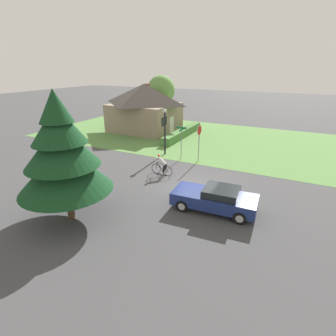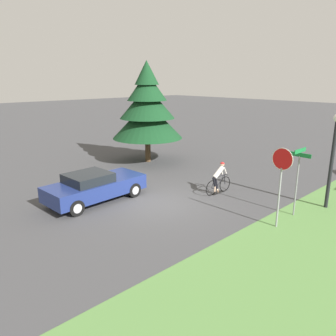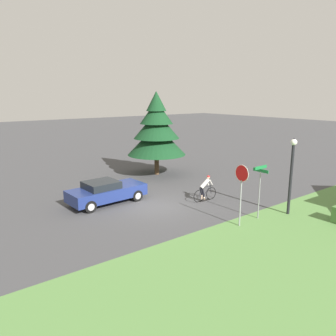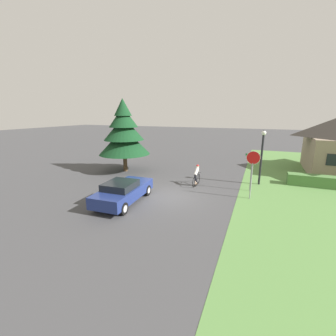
# 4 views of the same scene
# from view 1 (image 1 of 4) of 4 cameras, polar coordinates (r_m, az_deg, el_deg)

# --- Properties ---
(ground_plane) EXTENTS (140.00, 140.00, 0.00)m
(ground_plane) POSITION_cam_1_polar(r_m,az_deg,el_deg) (17.00, 5.92, -4.37)
(ground_plane) COLOR #424244
(grass_verge_right) EXTENTS (16.00, 36.00, 0.01)m
(grass_verge_right) POSITION_cam_1_polar(r_m,az_deg,el_deg) (29.02, 7.10, 6.59)
(grass_verge_right) COLOR #568442
(grass_verge_right) RESTS_ON ground
(cottage_house) EXTENTS (6.97, 7.95, 5.41)m
(cottage_house) POSITION_cam_1_polar(r_m,az_deg,el_deg) (31.73, -5.15, 13.11)
(cottage_house) COLOR gray
(cottage_house) RESTS_ON ground
(hedge_row) EXTENTS (8.70, 0.90, 0.83)m
(hedge_row) POSITION_cam_1_polar(r_m,az_deg,el_deg) (29.17, 3.21, 7.63)
(hedge_row) COLOR #4C7A3D
(hedge_row) RESTS_ON ground
(sedan_left_lane) EXTENTS (2.09, 4.56, 1.36)m
(sedan_left_lane) POSITION_cam_1_polar(r_m,az_deg,el_deg) (14.39, 10.23, -6.59)
(sedan_left_lane) COLOR navy
(sedan_left_lane) RESTS_ON ground
(cyclist) EXTENTS (0.44, 1.73, 1.52)m
(cyclist) POSITION_cam_1_polar(r_m,az_deg,el_deg) (18.68, -1.34, 0.58)
(cyclist) COLOR black
(cyclist) RESTS_ON ground
(stop_sign) EXTENTS (0.81, 0.07, 3.00)m
(stop_sign) POSITION_cam_1_polar(r_m,az_deg,el_deg) (21.07, 6.81, 7.00)
(stop_sign) COLOR gray
(stop_sign) RESTS_ON ground
(street_lamp) EXTENTS (0.33, 0.33, 4.06)m
(street_lamp) POSITION_cam_1_polar(r_m,az_deg,el_deg) (22.70, -0.68, 9.08)
(street_lamp) COLOR black
(street_lamp) RESTS_ON ground
(street_name_sign) EXTENTS (0.90, 0.90, 2.74)m
(street_name_sign) POSITION_cam_1_polar(r_m,az_deg,el_deg) (21.60, 2.92, 6.75)
(street_name_sign) COLOR gray
(street_name_sign) RESTS_ON ground
(conifer_tall_near) EXTENTS (4.52, 4.52, 6.45)m
(conifer_tall_near) POSITION_cam_1_polar(r_m,az_deg,el_deg) (13.37, -22.06, 2.89)
(conifer_tall_near) COLOR #4C3823
(conifer_tall_near) RESTS_ON ground
(deciduous_tree_right) EXTENTS (3.61, 3.61, 6.21)m
(deciduous_tree_right) POSITION_cam_1_polar(r_m,az_deg,el_deg) (36.12, -1.50, 16.59)
(deciduous_tree_right) COLOR #4C3823
(deciduous_tree_right) RESTS_ON ground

